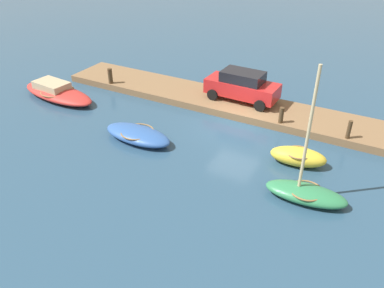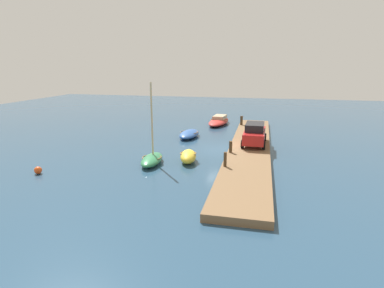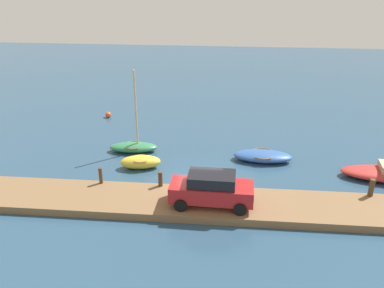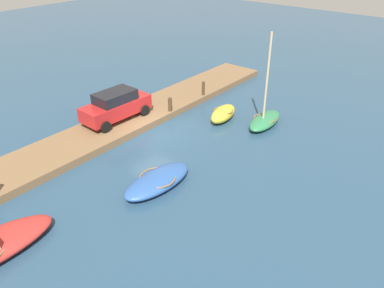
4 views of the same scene
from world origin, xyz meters
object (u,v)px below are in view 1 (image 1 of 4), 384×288
Objects in this scene: rowboat_green at (306,192)px; mooring_post_west at (349,130)px; dinghy_yellow at (298,156)px; rowboat_blue at (138,135)px; motorboat_red at (57,92)px; mooring_post_mid_west at (281,115)px; mooring_post_mid_east at (110,76)px; parked_car at (242,86)px.

mooring_post_west is (-0.66, -5.12, 0.49)m from rowboat_green.
dinghy_yellow reaches higher than rowboat_blue.
mooring_post_west is at bearing -102.29° from rowboat_green.
dinghy_yellow is at bearing -72.62° from rowboat_green.
mooring_post_west is at bearing -165.28° from motorboat_red.
rowboat_green reaches higher than motorboat_red.
mooring_post_mid_east is at bearing 0.00° from mooring_post_mid_west.
mooring_post_west is 3.33m from mooring_post_mid_west.
rowboat_green is 1.32× the size of parked_car.
mooring_post_west reaches higher than mooring_post_mid_west.
mooring_post_west is at bearing 167.10° from parked_car.
mooring_post_mid_west is (2.67, -5.12, 0.45)m from rowboat_green.
mooring_post_mid_west is at bearing -140.22° from rowboat_blue.
dinghy_yellow is 2.71× the size of mooring_post_mid_east.
motorboat_red is 5.85× the size of mooring_post_mid_east.
rowboat_blue is 4.41× the size of mooring_post_mid_west.
dinghy_yellow is at bearing -165.02° from rowboat_blue.
mooring_post_mid_west is at bearing 180.00° from mooring_post_mid_east.
parked_car is (-8.26, -1.61, 0.40)m from mooring_post_mid_east.
rowboat_green is 5.75× the size of mooring_post_mid_east.
mooring_post_mid_west is 0.88× the size of mooring_post_mid_east.
rowboat_blue is 10.21m from mooring_post_west.
rowboat_green is 6.51× the size of mooring_post_mid_west.
parked_car is at bearing -151.78° from motorboat_red.
motorboat_red is (14.79, -0.08, -0.02)m from dinghy_yellow.
mooring_post_west reaches higher than motorboat_red.
mooring_post_mid_east is (5.29, -4.50, 0.56)m from rowboat_blue.
rowboat_green is (-15.75, 2.42, -0.01)m from motorboat_red.
rowboat_blue is at bearing 26.18° from mooring_post_west.
mooring_post_west is at bearing -151.71° from rowboat_blue.
parked_car is (2.86, -1.61, 0.46)m from mooring_post_mid_west.
mooring_post_mid_east is at bearing -21.86° from dinghy_yellow.
dinghy_yellow is 0.70× the size of rowboat_blue.
rowboat_green is 14.71m from mooring_post_mid_east.
motorboat_red is 1.02× the size of rowboat_green.
mooring_post_west is 14.45m from mooring_post_mid_east.
motorboat_red is 16.64m from mooring_post_west.
motorboat_red is 13.37m from mooring_post_mid_west.
parked_car is at bearing -55.54° from rowboat_green.
motorboat_red is at bearing 11.67° from mooring_post_mid_west.
dinghy_yellow is at bearing 121.52° from mooring_post_mid_west.
parked_car is at bearing -29.34° from mooring_post_mid_west.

